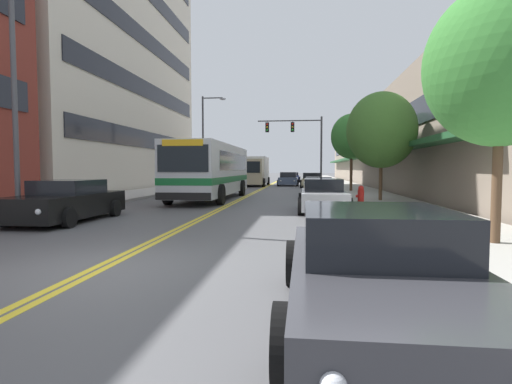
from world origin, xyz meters
TOP-DOWN VIEW (x-y plane):
  - ground_plane at (0.00, 37.00)m, footprint 240.00×240.00m
  - sidewalk_left at (-7.40, 37.00)m, footprint 3.79×106.00m
  - sidewalk_right at (7.40, 37.00)m, footprint 3.79×106.00m
  - centre_line at (0.00, 37.00)m, footprint 0.34×106.00m
  - office_tower_left at (-15.53, 26.39)m, footprint 12.08×26.51m
  - storefront_row_right at (13.52, 37.00)m, footprint 9.10×68.00m
  - city_bus at (-1.66, 15.86)m, footprint 2.88×10.94m
  - car_charcoal_parked_left_near at (-4.43, 29.58)m, footprint 2.21×4.18m
  - car_black_parked_left_mid at (-4.25, 5.86)m, footprint 2.20×4.77m
  - car_dark_grey_parked_right_foreground at (4.33, -1.92)m, footprint 2.12×4.59m
  - car_champagne_parked_right_mid at (4.44, 18.37)m, footprint 2.04×4.73m
  - car_silver_parked_right_far at (4.31, 9.77)m, footprint 1.98×4.45m
  - car_beige_parked_right_end at (4.30, 30.71)m, footprint 2.10×4.90m
  - car_slate_blue_moving_lead at (2.02, 34.51)m, footprint 2.14×4.18m
  - car_navy_moving_second at (2.14, 45.92)m, footprint 2.05×4.33m
  - box_truck at (-1.43, 33.89)m, footprint 2.72×7.42m
  - traffic_signal_mast at (3.16, 31.60)m, footprint 6.09×0.38m
  - street_lamp_left_near at (-5.04, 4.98)m, footprint 2.23×0.28m
  - street_lamp_left_far at (-5.02, 28.23)m, footprint 2.16×0.28m
  - street_tree_right_near at (7.59, 2.56)m, footprint 3.09×3.09m
  - street_tree_right_mid at (7.40, 14.31)m, footprint 3.46×3.46m
  - street_tree_right_far at (6.98, 23.15)m, footprint 2.96×2.96m
  - fire_hydrant at (5.95, 10.86)m, footprint 0.34×0.26m

SIDE VIEW (x-z plane):
  - ground_plane at x=0.00m, z-range 0.00..0.00m
  - centre_line at x=0.00m, z-range 0.00..0.01m
  - sidewalk_left at x=-7.40m, z-range 0.00..0.14m
  - sidewalk_right at x=7.40m, z-range 0.00..0.14m
  - car_charcoal_parked_left_near at x=-4.43m, z-range -0.04..1.18m
  - car_champagne_parked_right_mid at x=4.44m, z-range -0.03..1.18m
  - fire_hydrant at x=5.95m, z-range 0.14..1.01m
  - car_dark_grey_parked_right_foreground at x=4.33m, z-range -0.04..1.23m
  - car_navy_moving_second at x=2.14m, z-range -0.03..1.24m
  - car_silver_parked_right_far at x=4.31m, z-range -0.04..1.28m
  - car_black_parked_left_mid at x=-4.25m, z-range -0.05..1.31m
  - car_beige_parked_right_end at x=4.30m, z-range -0.05..1.31m
  - car_slate_blue_moving_lead at x=2.02m, z-range -0.05..1.32m
  - box_truck at x=-1.43m, z-range 0.07..3.01m
  - city_bus at x=-1.66m, z-range 0.20..3.24m
  - street_tree_right_mid at x=7.40m, z-range 0.95..6.38m
  - storefront_row_right at x=13.52m, z-range 0.00..7.64m
  - street_tree_right_near at x=7.59m, z-range 1.16..6.60m
  - street_tree_right_far at x=6.98m, z-range 1.28..6.83m
  - traffic_signal_mast at x=3.16m, z-range 1.40..8.01m
  - street_lamp_left_far at x=-5.02m, z-range 0.74..8.81m
  - street_lamp_left_near at x=-5.04m, z-range 0.78..10.27m
  - office_tower_left at x=-15.53m, z-range 0.00..24.92m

